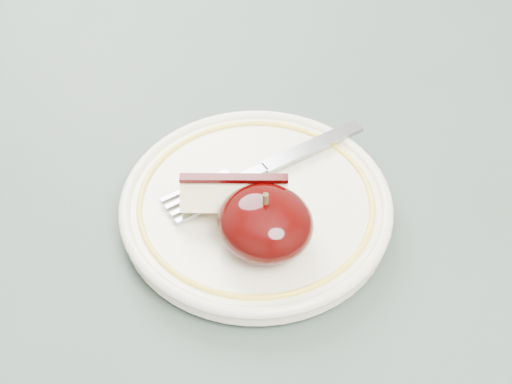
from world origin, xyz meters
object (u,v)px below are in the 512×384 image
Objects in this scene: plate at (256,205)px; apple_half at (265,223)px; fork at (263,169)px; table at (271,314)px.

plate is 0.05m from apple_half.
apple_half is 0.40× the size of fork.
plate reaches higher than table.
plate is 3.01× the size of apple_half.
fork is at bearing 125.13° from apple_half.
plate is 0.03m from fork.
plate is at bearing 133.58° from apple_half.
plate is at bearing 148.06° from table.
fork is (-0.01, 0.03, 0.01)m from plate.
apple_half is at bearing -121.66° from fork.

